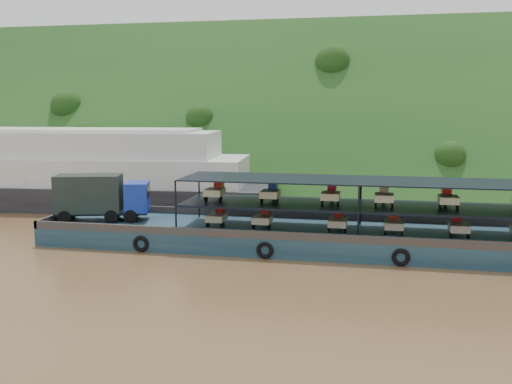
# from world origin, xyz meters

# --- Properties ---
(ground) EXTENTS (160.00, 160.00, 0.00)m
(ground) POSITION_xyz_m (0.00, 0.00, 0.00)
(ground) COLOR brown
(ground) RESTS_ON ground
(hillside) EXTENTS (140.00, 39.60, 39.60)m
(hillside) POSITION_xyz_m (0.00, 36.00, 0.00)
(hillside) COLOR #163B15
(hillside) RESTS_ON ground
(cargo_barge) EXTENTS (35.09, 7.18, 4.54)m
(cargo_barge) POSITION_xyz_m (0.70, 0.73, 1.11)
(cargo_barge) COLOR #122A3F
(cargo_barge) RESTS_ON ground
(passenger_ferry) EXTENTS (35.87, 11.99, 7.13)m
(passenger_ferry) POSITION_xyz_m (-20.16, 12.16, 3.09)
(passenger_ferry) COLOR black
(passenger_ferry) RESTS_ON ground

